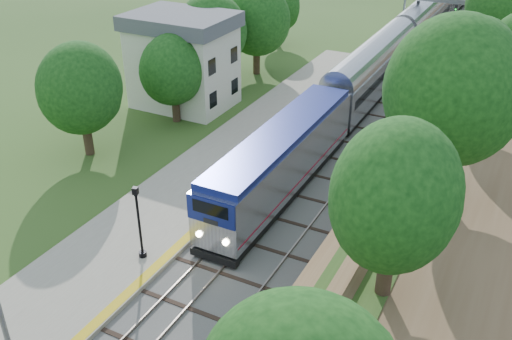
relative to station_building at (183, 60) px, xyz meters
The scene contains 10 objects.
trackbed 34.24m from the station_building, 61.93° to the left, with size 9.50×170.00×0.28m.
platform 16.99m from the station_building, 57.86° to the right, with size 6.40×68.00×0.38m, color gray.
yellow_stripe 18.58m from the station_building, 50.24° to the right, with size 0.55×68.00×0.01m, color gold.
station_building is the anchor object (origin of this frame).
signal_gantry 29.94m from the station_building, 56.62° to the left, with size 8.40×0.38×6.20m.
trees_behind_platform 9.76m from the station_building, 73.13° to the right, with size 7.82×53.32×7.21m.
train 31.95m from the station_building, 63.96° to the left, with size 2.89×96.23×4.25m.
lamppost_far 22.62m from the station_building, 62.25° to the right, with size 0.42×0.42×4.28m.
signal_platform 31.07m from the station_building, 69.08° to the right, with size 0.34×0.27×5.87m.
signal_farside 20.73m from the station_building, 13.00° to the right, with size 0.33×0.27×6.10m.
Camera 1 is at (13.24, -9.06, 19.15)m, focal length 40.00 mm.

